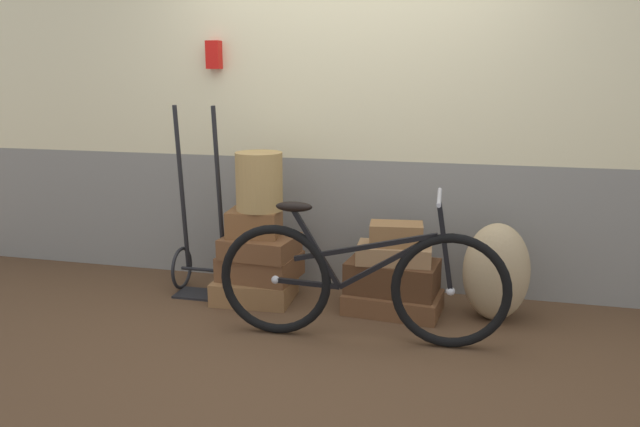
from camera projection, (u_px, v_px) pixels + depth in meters
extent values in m
cube|color=#513823|center=(325.00, 327.00, 4.05)|extent=(9.10, 5.20, 0.06)
cube|color=gray|center=(352.00, 221.00, 4.74)|extent=(7.10, 0.20, 0.95)
cube|color=beige|center=(354.00, 41.00, 4.45)|extent=(7.10, 0.20, 1.66)
cube|color=red|center=(214.00, 55.00, 4.58)|extent=(0.10, 0.08, 0.20)
cube|color=olive|center=(255.00, 289.00, 4.44)|extent=(0.56, 0.47, 0.16)
cube|color=brown|center=(260.00, 266.00, 4.42)|extent=(0.55, 0.46, 0.17)
cube|color=brown|center=(260.00, 246.00, 4.36)|extent=(0.51, 0.44, 0.14)
cube|color=brown|center=(254.00, 223.00, 4.34)|extent=(0.37, 0.31, 0.18)
cube|color=brown|center=(393.00, 302.00, 4.21)|extent=(0.66, 0.44, 0.13)
cube|color=#4C2D19|center=(393.00, 276.00, 4.21)|extent=(0.62, 0.42, 0.21)
cube|color=#9E754C|center=(394.00, 253.00, 4.15)|extent=(0.50, 0.32, 0.12)
cube|color=olive|center=(396.00, 234.00, 4.12)|extent=(0.37, 0.25, 0.14)
cylinder|color=#A8844C|center=(259.00, 181.00, 4.28)|extent=(0.32, 0.32, 0.40)
torus|color=black|center=(182.00, 268.00, 4.65)|extent=(0.03, 0.31, 0.31)
torus|color=black|center=(226.00, 271.00, 4.56)|extent=(0.03, 0.31, 0.31)
cylinder|color=black|center=(204.00, 270.00, 4.61)|extent=(0.35, 0.02, 0.02)
cylinder|color=black|center=(182.00, 189.00, 4.51)|extent=(0.03, 0.13, 1.19)
cylinder|color=black|center=(219.00, 191.00, 4.44)|extent=(0.03, 0.13, 1.19)
cube|color=black|center=(198.00, 294.00, 4.54)|extent=(0.31, 0.22, 0.02)
ellipsoid|color=tan|center=(496.00, 272.00, 4.04)|extent=(0.42, 0.36, 0.64)
torus|color=black|center=(275.00, 280.00, 3.81)|extent=(0.69, 0.09, 0.68)
sphere|color=#B2B2B7|center=(275.00, 280.00, 3.81)|extent=(0.05, 0.05, 0.05)
torus|color=black|center=(451.00, 291.00, 3.61)|extent=(0.69, 0.09, 0.68)
sphere|color=#B2B2B7|center=(451.00, 291.00, 3.61)|extent=(0.05, 0.05, 0.05)
cube|color=black|center=(388.00, 262.00, 3.65)|extent=(0.57, 0.06, 0.37)
cube|color=black|center=(317.00, 249.00, 3.71)|extent=(0.30, 0.04, 0.47)
cube|color=black|center=(307.00, 283.00, 3.77)|extent=(0.40, 0.05, 0.05)
cube|color=black|center=(364.00, 247.00, 3.66)|extent=(0.84, 0.07, 0.21)
cube|color=black|center=(445.00, 247.00, 3.56)|extent=(0.11, 0.03, 0.52)
ellipsoid|color=black|center=(294.00, 207.00, 3.69)|extent=(0.22, 0.10, 0.06)
cylinder|color=#A5A5AD|center=(439.00, 197.00, 3.51)|extent=(0.05, 0.46, 0.02)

